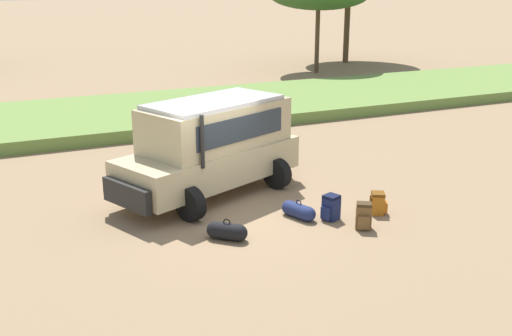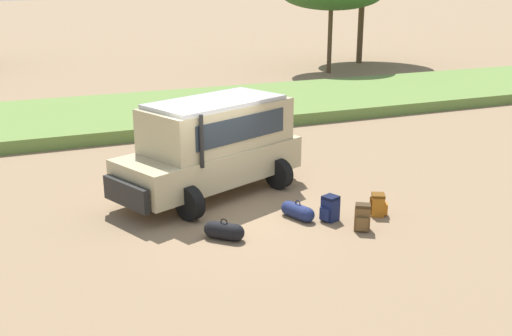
{
  "view_description": "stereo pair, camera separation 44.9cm",
  "coord_description": "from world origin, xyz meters",
  "px_view_note": "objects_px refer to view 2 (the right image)",
  "views": [
    {
      "loc": [
        -4.91,
        -12.48,
        5.32
      ],
      "look_at": [
        0.77,
        -0.09,
        1.0
      ],
      "focal_mm": 42.0,
      "sensor_mm": 36.0,
      "label": 1
    },
    {
      "loc": [
        -4.5,
        -12.66,
        5.32
      ],
      "look_at": [
        0.77,
        -0.09,
        1.0
      ],
      "focal_mm": 42.0,
      "sensor_mm": 36.0,
      "label": 2
    }
  ],
  "objects_px": {
    "duffel_bag_soft_canvas": "(224,231)",
    "backpack_beside_front_wheel": "(378,205)",
    "backpack_cluster_center": "(362,218)",
    "backpack_near_rear_wheel": "(330,209)",
    "safari_vehicle": "(214,145)",
    "duffel_bag_low_black_case": "(298,211)"
  },
  "relations": [
    {
      "from": "backpack_beside_front_wheel",
      "to": "backpack_near_rear_wheel",
      "type": "distance_m",
      "value": 1.22
    },
    {
      "from": "backpack_beside_front_wheel",
      "to": "backpack_cluster_center",
      "type": "height_order",
      "value": "backpack_cluster_center"
    },
    {
      "from": "duffel_bag_soft_canvas",
      "to": "backpack_cluster_center",
      "type": "bearing_deg",
      "value": -13.83
    },
    {
      "from": "safari_vehicle",
      "to": "backpack_beside_front_wheel",
      "type": "xyz_separation_m",
      "value": [
        3.04,
        -2.98,
        -1.04
      ]
    },
    {
      "from": "duffel_bag_soft_canvas",
      "to": "safari_vehicle",
      "type": "bearing_deg",
      "value": 75.02
    },
    {
      "from": "backpack_cluster_center",
      "to": "duffel_bag_low_black_case",
      "type": "xyz_separation_m",
      "value": [
        -1.01,
        1.16,
        -0.12
      ]
    },
    {
      "from": "backpack_beside_front_wheel",
      "to": "backpack_near_rear_wheel",
      "type": "bearing_deg",
      "value": 172.31
    },
    {
      "from": "backpack_beside_front_wheel",
      "to": "duffel_bag_soft_canvas",
      "type": "height_order",
      "value": "backpack_beside_front_wheel"
    },
    {
      "from": "duffel_bag_low_black_case",
      "to": "backpack_near_rear_wheel",
      "type": "bearing_deg",
      "value": -31.79
    },
    {
      "from": "safari_vehicle",
      "to": "duffel_bag_soft_canvas",
      "type": "bearing_deg",
      "value": -104.98
    },
    {
      "from": "duffel_bag_soft_canvas",
      "to": "backpack_beside_front_wheel",
      "type": "bearing_deg",
      "value": -1.85
    },
    {
      "from": "backpack_near_rear_wheel",
      "to": "duffel_bag_soft_canvas",
      "type": "relative_size",
      "value": 0.77
    },
    {
      "from": "safari_vehicle",
      "to": "backpack_beside_front_wheel",
      "type": "relative_size",
      "value": 10.22
    },
    {
      "from": "safari_vehicle",
      "to": "backpack_near_rear_wheel",
      "type": "distance_m",
      "value": 3.51
    },
    {
      "from": "duffel_bag_low_black_case",
      "to": "duffel_bag_soft_canvas",
      "type": "bearing_deg",
      "value": -167.67
    },
    {
      "from": "backpack_beside_front_wheel",
      "to": "duffel_bag_low_black_case",
      "type": "xyz_separation_m",
      "value": [
        -1.83,
        0.55,
        -0.08
      ]
    },
    {
      "from": "safari_vehicle",
      "to": "backpack_near_rear_wheel",
      "type": "bearing_deg",
      "value": -56.93
    },
    {
      "from": "backpack_near_rear_wheel",
      "to": "backpack_cluster_center",
      "type": "bearing_deg",
      "value": -63.9
    },
    {
      "from": "safari_vehicle",
      "to": "backpack_cluster_center",
      "type": "distance_m",
      "value": 4.33
    },
    {
      "from": "backpack_beside_front_wheel",
      "to": "backpack_cluster_center",
      "type": "xyz_separation_m",
      "value": [
        -0.83,
        -0.61,
        0.04
      ]
    },
    {
      "from": "safari_vehicle",
      "to": "duffel_bag_soft_canvas",
      "type": "relative_size",
      "value": 7.03
    },
    {
      "from": "safari_vehicle",
      "to": "duffel_bag_low_black_case",
      "type": "distance_m",
      "value": 2.93
    }
  ]
}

